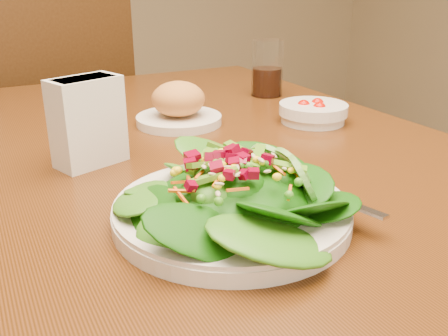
{
  "coord_description": "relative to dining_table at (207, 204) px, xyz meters",
  "views": [
    {
      "loc": [
        -0.35,
        -0.73,
        1.04
      ],
      "look_at": [
        -0.08,
        -0.22,
        0.81
      ],
      "focal_mm": 40.0,
      "sensor_mm": 36.0,
      "label": 1
    }
  ],
  "objects": [
    {
      "name": "dining_table",
      "position": [
        0.0,
        0.0,
        0.0
      ],
      "size": [
        0.9,
        1.4,
        0.75
      ],
      "color": "#502810",
      "rests_on": "ground_plane"
    },
    {
      "name": "chair_far",
      "position": [
        -0.09,
        0.96,
        -0.14
      ],
      "size": [
        0.52,
        0.53,
        0.97
      ],
      "rotation": [
        0.0,
        0.0,
        3.34
      ],
      "color": "#37210D",
      "rests_on": "ground_plane"
    },
    {
      "name": "salad_plate",
      "position": [
        -0.07,
        -0.24,
        0.13
      ],
      "size": [
        0.29,
        0.29,
        0.08
      ],
      "rotation": [
        0.0,
        0.0,
        -0.18
      ],
      "color": "silver",
      "rests_on": "dining_table"
    },
    {
      "name": "bread_plate",
      "position": [
        0.02,
        0.17,
        0.14
      ],
      "size": [
        0.17,
        0.17,
        0.09
      ],
      "color": "silver",
      "rests_on": "dining_table"
    },
    {
      "name": "drinking_glass",
      "position": [
        0.31,
        0.3,
        0.16
      ],
      "size": [
        0.08,
        0.08,
        0.13
      ],
      "color": "silver",
      "rests_on": "dining_table"
    },
    {
      "name": "tomato_bowl",
      "position": [
        0.27,
        0.06,
        0.12
      ],
      "size": [
        0.14,
        0.14,
        0.05
      ],
      "color": "silver",
      "rests_on": "dining_table"
    },
    {
      "name": "napkin_holder",
      "position": [
        -0.19,
        0.03,
        0.17
      ],
      "size": [
        0.12,
        0.09,
        0.14
      ],
      "rotation": [
        0.0,
        0.0,
        0.34
      ],
      "color": "white",
      "rests_on": "dining_table"
    }
  ]
}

